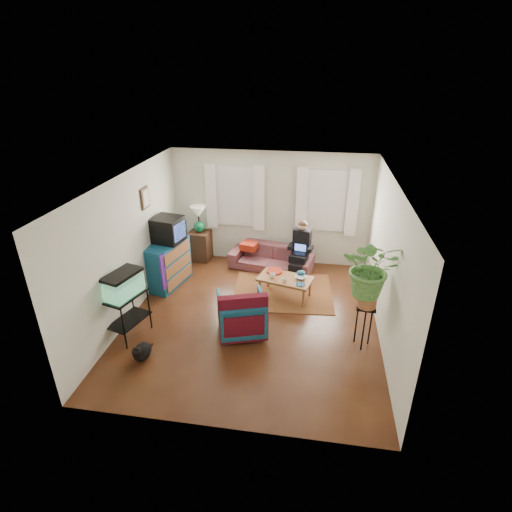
% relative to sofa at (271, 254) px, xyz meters
% --- Properties ---
extents(floor, '(4.50, 5.00, 0.01)m').
position_rel_sofa_xyz_m(floor, '(-0.09, -2.05, -0.37)').
color(floor, '#4F2B14').
rests_on(floor, ground).
extents(ceiling, '(4.50, 5.00, 0.01)m').
position_rel_sofa_xyz_m(ceiling, '(-0.09, -2.05, 2.23)').
color(ceiling, white).
rests_on(ceiling, wall_back).
extents(wall_back, '(4.50, 0.01, 2.60)m').
position_rel_sofa_xyz_m(wall_back, '(-0.09, 0.45, 0.93)').
color(wall_back, silver).
rests_on(wall_back, floor).
extents(wall_front, '(4.50, 0.01, 2.60)m').
position_rel_sofa_xyz_m(wall_front, '(-0.09, -4.55, 0.93)').
color(wall_front, silver).
rests_on(wall_front, floor).
extents(wall_left, '(0.01, 5.00, 2.60)m').
position_rel_sofa_xyz_m(wall_left, '(-2.34, -2.05, 0.93)').
color(wall_left, silver).
rests_on(wall_left, floor).
extents(wall_right, '(0.01, 5.00, 2.60)m').
position_rel_sofa_xyz_m(wall_right, '(2.16, -2.05, 0.93)').
color(wall_right, silver).
rests_on(wall_right, floor).
extents(window_left, '(1.08, 0.04, 1.38)m').
position_rel_sofa_xyz_m(window_left, '(-0.89, 0.43, 1.18)').
color(window_left, white).
rests_on(window_left, wall_back).
extents(window_right, '(1.08, 0.04, 1.38)m').
position_rel_sofa_xyz_m(window_right, '(1.16, 0.43, 1.18)').
color(window_right, white).
rests_on(window_right, wall_back).
extents(curtains_left, '(1.36, 0.06, 1.50)m').
position_rel_sofa_xyz_m(curtains_left, '(-0.89, 0.35, 1.18)').
color(curtains_left, white).
rests_on(curtains_left, wall_back).
extents(curtains_right, '(1.36, 0.06, 1.50)m').
position_rel_sofa_xyz_m(curtains_right, '(1.16, 0.35, 1.18)').
color(curtains_right, white).
rests_on(curtains_right, wall_back).
extents(picture_frame, '(0.04, 0.32, 0.40)m').
position_rel_sofa_xyz_m(picture_frame, '(-2.30, -1.20, 1.58)').
color(picture_frame, '#3D2616').
rests_on(picture_frame, wall_left).
extents(area_rug, '(2.13, 1.76, 0.01)m').
position_rel_sofa_xyz_m(area_rug, '(0.38, -1.00, -0.36)').
color(area_rug, brown).
rests_on(area_rug, floor).
extents(sofa, '(1.98, 1.09, 0.73)m').
position_rel_sofa_xyz_m(sofa, '(0.00, 0.00, 0.00)').
color(sofa, brown).
rests_on(sofa, floor).
extents(seated_person, '(0.57, 0.66, 1.12)m').
position_rel_sofa_xyz_m(seated_person, '(0.66, -0.13, 0.19)').
color(seated_person, black).
rests_on(seated_person, sofa).
extents(side_table, '(0.51, 0.51, 0.70)m').
position_rel_sofa_xyz_m(side_table, '(-1.74, 0.26, -0.02)').
color(side_table, '#412718').
rests_on(side_table, floor).
extents(table_lamp, '(0.39, 0.39, 0.64)m').
position_rel_sofa_xyz_m(table_lamp, '(-1.74, 0.26, 0.64)').
color(table_lamp, white).
rests_on(table_lamp, side_table).
extents(dresser, '(0.75, 1.16, 0.96)m').
position_rel_sofa_xyz_m(dresser, '(-2.08, -1.04, 0.12)').
color(dresser, '#135774').
rests_on(dresser, floor).
extents(crt_tv, '(0.69, 0.65, 0.51)m').
position_rel_sofa_xyz_m(crt_tv, '(-2.03, -0.94, 0.85)').
color(crt_tv, black).
rests_on(crt_tv, dresser).
extents(aquarium_stand, '(0.59, 0.81, 0.81)m').
position_rel_sofa_xyz_m(aquarium_stand, '(-2.09, -2.88, 0.04)').
color(aquarium_stand, black).
rests_on(aquarium_stand, floor).
extents(aquarium, '(0.53, 0.74, 0.43)m').
position_rel_sofa_xyz_m(aquarium, '(-2.09, -2.88, 0.66)').
color(aquarium, '#7FD899').
rests_on(aquarium, aquarium_stand).
extents(black_cat, '(0.28, 0.41, 0.34)m').
position_rel_sofa_xyz_m(black_cat, '(-1.64, -3.43, -0.20)').
color(black_cat, black).
rests_on(black_cat, floor).
extents(armchair, '(0.97, 0.94, 0.80)m').
position_rel_sofa_xyz_m(armchair, '(-0.21, -2.47, 0.04)').
color(armchair, '#105261').
rests_on(armchair, floor).
extents(serape_throw, '(0.82, 0.43, 0.66)m').
position_rel_sofa_xyz_m(serape_throw, '(-0.12, -2.76, 0.20)').
color(serape_throw, '#9E0A0A').
rests_on(serape_throw, armchair).
extents(coffee_table, '(1.16, 0.82, 0.43)m').
position_rel_sofa_xyz_m(coffee_table, '(0.43, -1.18, -0.15)').
color(coffee_table, olive).
rests_on(coffee_table, floor).
extents(cup_a, '(0.14, 0.14, 0.09)m').
position_rel_sofa_xyz_m(cup_a, '(0.17, -1.21, 0.11)').
color(cup_a, white).
rests_on(cup_a, coffee_table).
extents(cup_b, '(0.12, 0.12, 0.09)m').
position_rel_sofa_xyz_m(cup_b, '(0.43, -1.36, 0.11)').
color(cup_b, beige).
rests_on(cup_b, coffee_table).
extents(bowl, '(0.25, 0.25, 0.05)m').
position_rel_sofa_xyz_m(bowl, '(0.73, -1.16, 0.09)').
color(bowl, white).
rests_on(bowl, coffee_table).
extents(snack_tray, '(0.40, 0.40, 0.04)m').
position_rel_sofa_xyz_m(snack_tray, '(0.19, -0.97, 0.09)').
color(snack_tray, '#B21414').
rests_on(snack_tray, coffee_table).
extents(birdcage, '(0.21, 0.21, 0.31)m').
position_rel_sofa_xyz_m(birdcage, '(0.74, -1.41, 0.22)').
color(birdcage, '#115B6B').
rests_on(birdcage, coffee_table).
extents(plant_stand, '(0.35, 0.35, 0.78)m').
position_rel_sofa_xyz_m(plant_stand, '(1.84, -2.53, 0.02)').
color(plant_stand, black).
rests_on(plant_stand, floor).
extents(potted_plant, '(0.95, 0.84, 0.98)m').
position_rel_sofa_xyz_m(potted_plant, '(1.84, -2.53, 0.95)').
color(potted_plant, '#599947').
rests_on(potted_plant, plant_stand).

